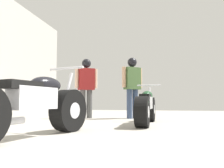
{
  "coord_description": "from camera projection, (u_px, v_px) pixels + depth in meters",
  "views": [
    {
      "loc": [
        0.61,
        -0.07,
        0.49
      ],
      "look_at": [
        -0.15,
        3.8,
        0.8
      ],
      "focal_mm": 35.72,
      "sensor_mm": 36.0,
      "label": 1
    }
  ],
  "objects": [
    {
      "name": "ground_plane",
      "position": [
        118.0,
        132.0,
        3.61
      ],
      "size": [
        16.99,
        16.99,
        0.0
      ],
      "primitive_type": "plane",
      "color": "#A8A399"
    },
    {
      "name": "mechanic_in_blue",
      "position": [
        86.0,
        82.0,
        6.52
      ],
      "size": [
        0.63,
        0.46,
        1.74
      ],
      "color": "#4C4C4C",
      "rests_on": "ground_plane"
    },
    {
      "name": "motorcycle_black_naked",
      "position": [
        146.0,
        107.0,
        4.75
      ],
      "size": [
        0.57,
        1.92,
        0.89
      ],
      "color": "black",
      "rests_on": "ground_plane"
    },
    {
      "name": "mechanic_with_helmet",
      "position": [
        132.0,
        82.0,
        6.43
      ],
      "size": [
        0.59,
        0.54,
        1.75
      ],
      "color": "#384766",
      "rests_on": "ground_plane"
    },
    {
      "name": "motorcycle_maroon_cruiser",
      "position": [
        31.0,
        106.0,
        2.92
      ],
      "size": [
        0.91,
        2.22,
        1.04
      ],
      "color": "black",
      "rests_on": "ground_plane"
    }
  ]
}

